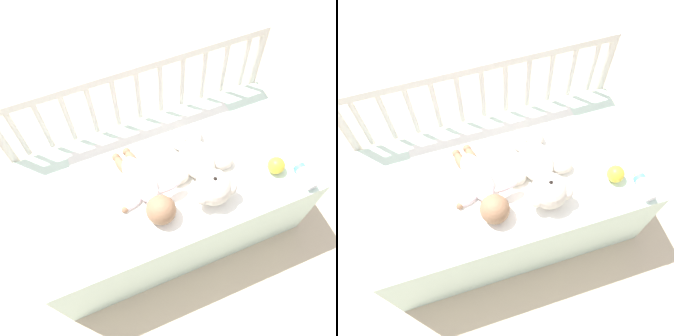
{
  "view_description": "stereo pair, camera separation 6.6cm",
  "coord_description": "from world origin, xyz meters",
  "views": [
    {
      "loc": [
        -0.28,
        -0.68,
        1.86
      ],
      "look_at": [
        0.0,
        -0.0,
        0.54
      ],
      "focal_mm": 40.0,
      "sensor_mm": 36.0,
      "label": 1
    },
    {
      "loc": [
        -0.22,
        -0.7,
        1.86
      ],
      "look_at": [
        0.0,
        -0.0,
        0.54
      ],
      "focal_mm": 40.0,
      "sensor_mm": 36.0,
      "label": 2
    }
  ],
  "objects": [
    {
      "name": "baby_bottle",
      "position": [
        0.51,
        -0.23,
        0.5
      ],
      "size": [
        0.05,
        0.13,
        0.05
      ],
      "color": "white",
      "rests_on": "crib_mattress"
    },
    {
      "name": "toy_ball",
      "position": [
        0.42,
        -0.15,
        0.51
      ],
      "size": [
        0.07,
        0.07,
        0.07
      ],
      "color": "yellow",
      "rests_on": "crib_mattress"
    },
    {
      "name": "baby",
      "position": [
        -0.11,
        -0.05,
        0.53
      ],
      "size": [
        0.27,
        0.4,
        0.12
      ],
      "color": "white",
      "rests_on": "crib_mattress"
    },
    {
      "name": "teddy_bear",
      "position": [
        0.13,
        -0.07,
        0.53
      ],
      "size": [
        0.29,
        0.4,
        0.15
      ],
      "color": "silver",
      "rests_on": "crib_mattress"
    },
    {
      "name": "crib_mattress",
      "position": [
        0.0,
        0.0,
        0.24
      ],
      "size": [
        1.2,
        0.62,
        0.48
      ],
      "color": "silver",
      "rests_on": "ground_plane"
    },
    {
      "name": "crib_rail",
      "position": [
        -0.0,
        0.33,
        0.57
      ],
      "size": [
        1.2,
        0.04,
        0.8
      ],
      "color": "beige",
      "rests_on": "ground_plane"
    },
    {
      "name": "ground_plane",
      "position": [
        0.0,
        0.0,
        0.0
      ],
      "size": [
        12.0,
        12.0,
        0.0
      ],
      "primitive_type": "plane",
      "color": "#C6B293"
    },
    {
      "name": "blanket",
      "position": [
        0.01,
        -0.0,
        0.48
      ],
      "size": [
        0.76,
        0.52,
        0.01
      ],
      "color": "white",
      "rests_on": "crib_mattress"
    }
  ]
}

